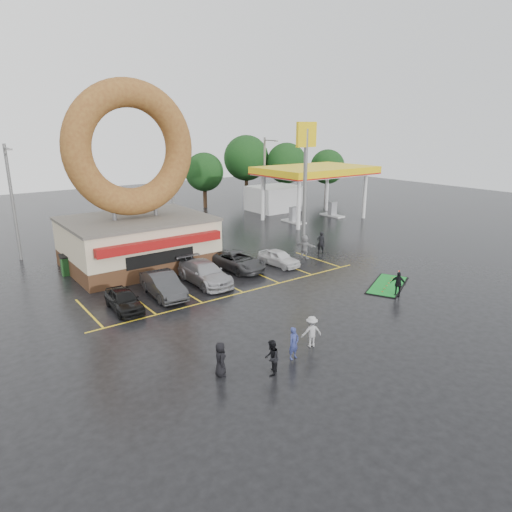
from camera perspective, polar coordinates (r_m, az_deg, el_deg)
ground at (r=26.80m, az=2.59°, el=-6.63°), size 120.00×120.00×0.00m
donut_shop at (r=35.01m, az=-14.86°, el=5.89°), size 10.20×8.70×13.50m
gas_station at (r=54.05m, az=5.17°, el=8.97°), size 12.30×13.65×5.90m
shell_sign at (r=42.42m, az=6.23°, el=11.99°), size 2.20×0.36×10.60m
streetlight_left at (r=39.85m, az=-28.15°, el=6.18°), size 0.40×2.21×9.00m
streetlight_mid at (r=44.96m, az=-10.42°, el=8.73°), size 0.40×2.21×9.00m
streetlight_right at (r=52.14m, az=1.13°, el=9.97°), size 0.40×2.21×9.00m
tree_far_a at (r=64.63m, az=3.83°, el=11.48°), size 5.60×5.60×8.00m
tree_far_b at (r=67.28m, az=8.92°, el=10.95°), size 4.90×4.90×7.00m
tree_far_c at (r=65.28m, az=-1.22°, el=12.13°), size 6.30×6.30×9.00m
tree_far_d at (r=59.40m, az=-6.48°, el=10.38°), size 4.90×4.90×7.00m
car_black at (r=27.50m, az=-16.19°, el=-5.27°), size 1.68×3.77×1.26m
car_dgrey at (r=29.02m, az=-11.53°, el=-3.55°), size 1.93×4.67×1.50m
car_silver at (r=30.91m, az=-6.43°, el=-2.11°), size 2.17×5.16×1.49m
car_grey at (r=33.69m, az=-2.41°, el=-0.59°), size 2.80×5.14×1.37m
car_white at (r=34.66m, az=2.88°, el=-0.23°), size 1.81×3.74×1.23m
person_blue at (r=21.22m, az=4.75°, el=-10.80°), size 0.60×0.42×1.54m
person_blackjkt at (r=19.91m, az=1.95°, el=-12.59°), size 0.97×0.96×1.58m
person_hoodie at (r=22.38m, az=6.96°, el=-9.35°), size 1.15×0.90×1.56m
person_bystander at (r=19.92m, az=-4.48°, el=-12.72°), size 0.71×0.86×1.52m
person_cameraman at (r=29.84m, az=17.32°, el=-3.35°), size 0.73×1.00×1.57m
person_walker_near at (r=36.68m, az=6.11°, el=1.17°), size 1.13×1.85×1.91m
person_walker_far at (r=38.29m, az=8.12°, el=1.69°), size 0.81×0.73×1.85m
dumpster at (r=35.46m, az=-21.77°, el=-0.96°), size 1.96×1.47×1.30m
putting_green at (r=31.75m, az=16.12°, el=-3.51°), size 4.95×3.76×0.57m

